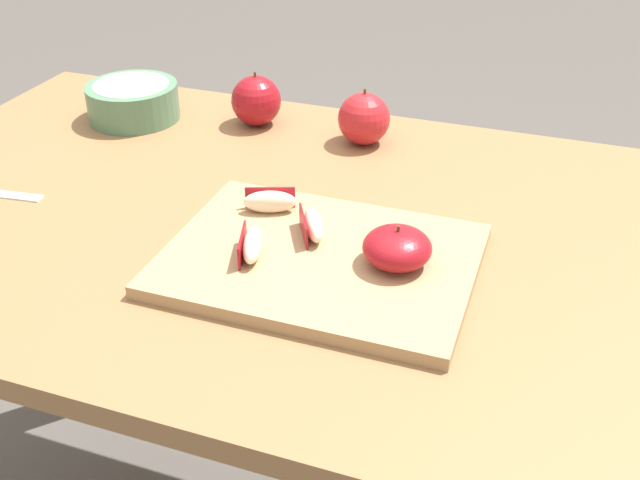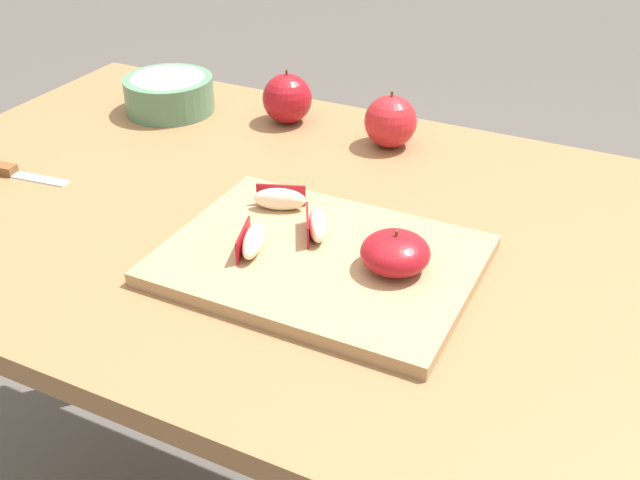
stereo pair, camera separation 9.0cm
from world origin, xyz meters
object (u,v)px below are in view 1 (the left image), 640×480
apple_wedge_right (313,225)px  whole_apple_crimson (364,119)px  apple_wedge_middle (252,245)px  whole_apple_red_delicious (256,101)px  apple_half_skin_up (397,248)px  ceramic_fruit_bowl (133,101)px  cutting_board (320,260)px  apple_wedge_near_knife (270,201)px

apple_wedge_right → whole_apple_crimson: 0.32m
apple_wedge_middle → whole_apple_red_delicious: 0.44m
apple_half_skin_up → whole_apple_crimson: whole_apple_crimson is taller
whole_apple_red_delicious → ceramic_fruit_bowl: 0.21m
cutting_board → ceramic_fruit_bowl: ceramic_fruit_bowl is taller
apple_wedge_right → apple_half_skin_up: bearing=-13.2°
whole_apple_red_delicious → ceramic_fruit_bowl: (-0.21, -0.05, -0.01)m
whole_apple_crimson → cutting_board: bearing=-81.6°
cutting_board → apple_wedge_near_knife: size_ratio=5.07×
apple_wedge_right → apple_wedge_near_knife: 0.08m
cutting_board → whole_apple_crimson: whole_apple_crimson is taller
apple_half_skin_up → apple_wedge_right: bearing=166.8°
cutting_board → whole_apple_red_delicious: (-0.24, 0.37, 0.03)m
apple_half_skin_up → apple_wedge_near_knife: size_ratio=1.12×
apple_wedge_middle → whole_apple_crimson: (0.02, 0.39, 0.01)m
cutting_board → apple_wedge_right: bearing=121.7°
whole_apple_red_delicious → whole_apple_crimson: same height
whole_apple_red_delicious → whole_apple_crimson: bearing=-3.8°
cutting_board → whole_apple_crimson: (-0.05, 0.36, 0.03)m
apple_wedge_middle → whole_apple_crimson: whole_apple_crimson is taller
whole_apple_crimson → ceramic_fruit_bowl: whole_apple_crimson is taller
apple_wedge_near_knife → whole_apple_red_delicious: 0.33m
apple_wedge_middle → apple_wedge_near_knife: (-0.02, 0.11, 0.00)m
apple_wedge_middle → whole_apple_red_delicious: (-0.17, 0.40, 0.01)m
apple_half_skin_up → apple_wedge_right: apple_half_skin_up is taller
whole_apple_red_delicious → apple_wedge_middle: bearing=-67.1°
cutting_board → apple_half_skin_up: size_ratio=4.52×
apple_wedge_right → whole_apple_red_delicious: bearing=123.6°
apple_wedge_near_knife → whole_apple_crimson: bearing=81.4°
apple_half_skin_up → ceramic_fruit_bowl: apple_half_skin_up is taller
apple_half_skin_up → whole_apple_red_delicious: whole_apple_red_delicious is taller
apple_wedge_right → apple_wedge_near_knife: bearing=152.6°
cutting_board → apple_wedge_near_knife: apple_wedge_near_knife is taller
cutting_board → apple_wedge_near_knife: bearing=142.0°
whole_apple_crimson → ceramic_fruit_bowl: 0.40m
apple_wedge_middle → apple_wedge_right: same height
cutting_board → apple_wedge_right: apple_wedge_right is taller
apple_half_skin_up → apple_wedge_right: (-0.11, 0.03, -0.01)m
apple_wedge_middle → apple_half_skin_up: bearing=13.7°
cutting_board → whole_apple_crimson: bearing=98.4°
apple_wedge_near_knife → whole_apple_red_delicious: (-0.15, 0.30, 0.01)m
ceramic_fruit_bowl → apple_wedge_right: bearing=-33.7°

